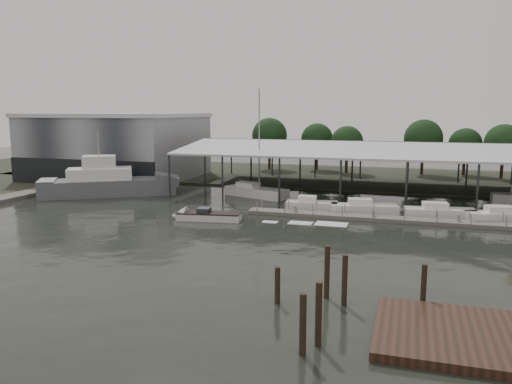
% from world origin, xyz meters
% --- Properties ---
extents(ground, '(200.00, 200.00, 0.00)m').
position_xyz_m(ground, '(0.00, 0.00, 0.00)').
color(ground, black).
rests_on(ground, ground).
extents(land_strip_far, '(140.00, 30.00, 0.30)m').
position_xyz_m(land_strip_far, '(0.00, 42.00, 0.10)').
color(land_strip_far, '#34382A').
rests_on(land_strip_far, ground).
extents(land_strip_west, '(20.00, 40.00, 0.30)m').
position_xyz_m(land_strip_west, '(-40.00, 30.00, 0.10)').
color(land_strip_west, '#34382A').
rests_on(land_strip_west, ground).
extents(storage_warehouse, '(24.50, 20.50, 10.50)m').
position_xyz_m(storage_warehouse, '(-28.00, 29.94, 5.29)').
color(storage_warehouse, '#91959A').
rests_on(storage_warehouse, ground).
extents(covered_boat_shed, '(58.24, 24.00, 6.96)m').
position_xyz_m(covered_boat_shed, '(17.00, 28.00, 6.13)').
color(covered_boat_shed, '#BBBEC0').
rests_on(covered_boat_shed, ground).
extents(trawler_dock, '(3.00, 18.00, 0.50)m').
position_xyz_m(trawler_dock, '(-30.00, 14.00, 0.25)').
color(trawler_dock, slate).
rests_on(trawler_dock, ground).
extents(floating_dock, '(28.00, 2.00, 1.40)m').
position_xyz_m(floating_dock, '(15.00, 10.00, 0.20)').
color(floating_dock, slate).
rests_on(floating_dock, ground).
extents(grey_trawler, '(17.26, 13.12, 8.84)m').
position_xyz_m(grey_trawler, '(-20.05, 15.25, 1.58)').
color(grey_trawler, slate).
rests_on(grey_trawler, ground).
extents(white_sailboat, '(8.93, 5.43, 13.77)m').
position_xyz_m(white_sailboat, '(-1.48, 19.74, 0.66)').
color(white_sailboat, silver).
rests_on(white_sailboat, ground).
extents(speedboat_underway, '(18.07, 4.63, 2.00)m').
position_xyz_m(speedboat_underway, '(-2.41, 5.01, 0.39)').
color(speedboat_underway, silver).
rests_on(speedboat_underway, ground).
extents(moored_cruiser_0, '(5.78, 2.75, 1.70)m').
position_xyz_m(moored_cruiser_0, '(7.10, 12.89, 0.61)').
color(moored_cruiser_0, silver).
rests_on(moored_cruiser_0, ground).
extents(moored_cruiser_1, '(7.24, 3.71, 1.70)m').
position_xyz_m(moored_cruiser_1, '(12.78, 12.84, 0.61)').
color(moored_cruiser_1, silver).
rests_on(moored_cruiser_1, ground).
extents(moored_cruiser_2, '(7.21, 3.19, 1.70)m').
position_xyz_m(moored_cruiser_2, '(20.36, 12.86, 0.61)').
color(moored_cruiser_2, silver).
rests_on(moored_cruiser_2, ground).
extents(moored_cruiser_3, '(7.75, 3.97, 1.70)m').
position_xyz_m(moored_cruiser_3, '(26.39, 12.63, 0.61)').
color(moored_cruiser_3, silver).
rests_on(moored_cruiser_3, ground).
extents(mooring_pilings, '(8.28, 8.21, 3.73)m').
position_xyz_m(mooring_pilings, '(13.74, -15.10, 1.10)').
color(mooring_pilings, '#34271A').
rests_on(mooring_pilings, ground).
extents(horizon_tree_line, '(71.14, 9.42, 9.65)m').
position_xyz_m(horizon_tree_line, '(21.81, 47.59, 5.79)').
color(horizon_tree_line, black).
rests_on(horizon_tree_line, ground).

